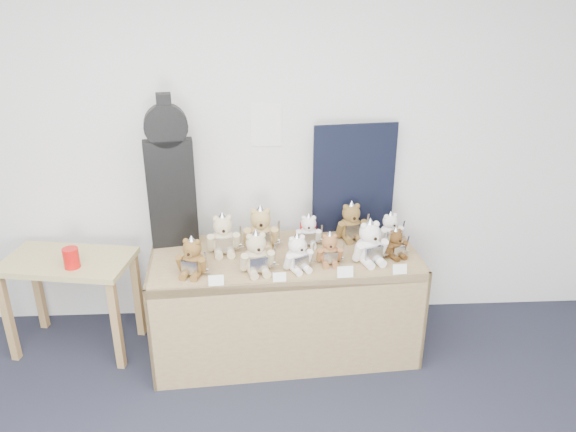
{
  "coord_description": "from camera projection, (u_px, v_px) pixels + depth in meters",
  "views": [
    {
      "loc": [
        0.29,
        -1.26,
        2.43
      ],
      "look_at": [
        0.46,
        1.92,
        1.05
      ],
      "focal_mm": 35.0,
      "sensor_mm": 36.0,
      "label": 1
    }
  ],
  "objects": [
    {
      "name": "display_table",
      "position": [
        286.0,
        281.0,
        3.68
      ],
      "size": [
        1.8,
        0.85,
        0.73
      ],
      "rotation": [
        0.0,
        0.0,
        0.07
      ],
      "color": "olive",
      "rests_on": "floor"
    },
    {
      "name": "teddy_back_left",
      "position": [
        223.0,
        236.0,
        3.67
      ],
      "size": [
        0.25,
        0.21,
        0.3
      ],
      "rotation": [
        0.0,
        0.0,
        0.13
      ],
      "color": "#C9BA92",
      "rests_on": "display_table"
    },
    {
      "name": "teddy_front_end",
      "position": [
        395.0,
        244.0,
        3.63
      ],
      "size": [
        0.18,
        0.17,
        0.22
      ],
      "rotation": [
        0.0,
        0.0,
        0.4
      ],
      "color": "#4F351B",
      "rests_on": "display_table"
    },
    {
      "name": "entry_card_c",
      "position": [
        345.0,
        272.0,
        3.39
      ],
      "size": [
        0.1,
        0.03,
        0.07
      ],
      "primitive_type": "cube",
      "rotation": [
        -0.24,
        0.0,
        0.07
      ],
      "color": "white",
      "rests_on": "display_table"
    },
    {
      "name": "teddy_back_end",
      "position": [
        390.0,
        229.0,
        3.82
      ],
      "size": [
        0.2,
        0.18,
        0.24
      ],
      "rotation": [
        0.0,
        0.0,
        0.33
      ],
      "color": "white",
      "rests_on": "display_table"
    },
    {
      "name": "entry_card_b",
      "position": [
        280.0,
        277.0,
        3.35
      ],
      "size": [
        0.08,
        0.02,
        0.06
      ],
      "primitive_type": "cube",
      "rotation": [
        -0.24,
        0.0,
        0.07
      ],
      "color": "white",
      "rests_on": "display_table"
    },
    {
      "name": "teddy_front_right",
      "position": [
        330.0,
        250.0,
        3.54
      ],
      "size": [
        0.19,
        0.15,
        0.23
      ],
      "rotation": [
        0.0,
        0.0,
        0.02
      ],
      "color": "brown",
      "rests_on": "display_table"
    },
    {
      "name": "guitar_case",
      "position": [
        170.0,
        174.0,
        3.63
      ],
      "size": [
        0.32,
        0.14,
        1.03
      ],
      "rotation": [
        0.0,
        0.0,
        0.17
      ],
      "color": "black",
      "rests_on": "display_table"
    },
    {
      "name": "navy_board",
      "position": [
        354.0,
        179.0,
        3.89
      ],
      "size": [
        0.58,
        0.09,
        0.78
      ],
      "primitive_type": "cube",
      "rotation": [
        0.0,
        0.0,
        0.12
      ],
      "color": "black",
      "rests_on": "display_table"
    },
    {
      "name": "teddy_back_right",
      "position": [
        351.0,
        223.0,
        3.87
      ],
      "size": [
        0.24,
        0.21,
        0.29
      ],
      "rotation": [
        0.0,
        0.0,
        0.16
      ],
      "color": "brown",
      "rests_on": "display_table"
    },
    {
      "name": "teddy_back_centre_left",
      "position": [
        261.0,
        230.0,
        3.73
      ],
      "size": [
        0.26,
        0.21,
        0.32
      ],
      "rotation": [
        0.0,
        0.0,
        0.03
      ],
      "color": "tan",
      "rests_on": "display_table"
    },
    {
      "name": "entry_card_a",
      "position": [
        216.0,
        280.0,
        3.3
      ],
      "size": [
        0.09,
        0.03,
        0.06
      ],
      "primitive_type": "cube",
      "rotation": [
        -0.24,
        0.0,
        0.07
      ],
      "color": "white",
      "rests_on": "display_table"
    },
    {
      "name": "room_shell",
      "position": [
        266.0,
        125.0,
        3.82
      ],
      "size": [
        6.0,
        6.0,
        6.0
      ],
      "color": "white",
      "rests_on": "floor"
    },
    {
      "name": "teddy_front_far_right",
      "position": [
        370.0,
        244.0,
        3.55
      ],
      "size": [
        0.26,
        0.24,
        0.31
      ],
      "rotation": [
        0.0,
        0.0,
        0.31
      ],
      "color": "white",
      "rests_on": "display_table"
    },
    {
      "name": "entry_card_d",
      "position": [
        400.0,
        269.0,
        3.43
      ],
      "size": [
        0.09,
        0.03,
        0.06
      ],
      "primitive_type": "cube",
      "rotation": [
        -0.24,
        0.0,
        0.07
      ],
      "color": "white",
      "rests_on": "display_table"
    },
    {
      "name": "teddy_back_centre_right",
      "position": [
        308.0,
        231.0,
        3.79
      ],
      "size": [
        0.2,
        0.16,
        0.24
      ],
      "rotation": [
        0.0,
        0.0,
        -0.04
      ],
      "color": "white",
      "rests_on": "display_table"
    },
    {
      "name": "teddy_front_far_left",
      "position": [
        192.0,
        258.0,
        3.41
      ],
      "size": [
        0.22,
        0.2,
        0.27
      ],
      "rotation": [
        0.0,
        0.0,
        -0.25
      ],
      "color": "brown",
      "rests_on": "display_table"
    },
    {
      "name": "side_table",
      "position": [
        70.0,
        275.0,
        3.76
      ],
      "size": [
        0.9,
        0.6,
        0.69
      ],
      "rotation": [
        0.0,
        0.0,
        -0.17
      ],
      "color": "tan",
      "rests_on": "floor"
    },
    {
      "name": "teddy_front_centre",
      "position": [
        297.0,
        254.0,
        3.47
      ],
      "size": [
        0.21,
        0.2,
        0.26
      ],
      "rotation": [
        0.0,
        0.0,
        0.42
      ],
      "color": "white",
      "rests_on": "display_table"
    },
    {
      "name": "red_cup",
      "position": [
        71.0,
        258.0,
        3.58
      ],
      "size": [
        0.1,
        0.1,
        0.13
      ],
      "primitive_type": "cylinder",
      "color": "red",
      "rests_on": "side_table"
    },
    {
      "name": "teddy_front_left",
      "position": [
        257.0,
        254.0,
        3.43
      ],
      "size": [
        0.25,
        0.22,
        0.3
      ],
      "rotation": [
        0.0,
        0.0,
        0.22
      ],
      "color": "tan",
      "rests_on": "display_table"
    }
  ]
}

